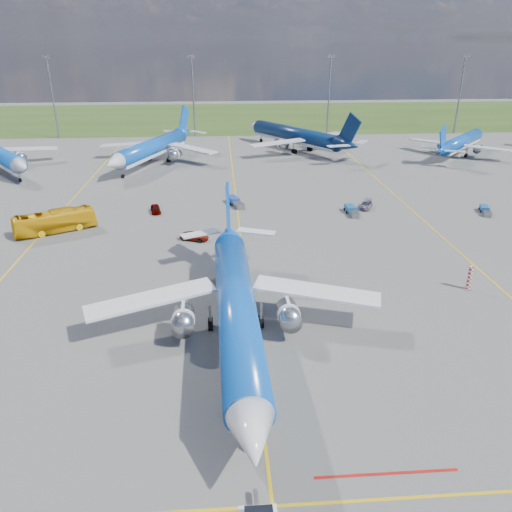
{
  "coord_description": "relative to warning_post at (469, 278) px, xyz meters",
  "views": [
    {
      "loc": [
        -2.66,
        -42.4,
        27.22
      ],
      "look_at": [
        1.14,
        10.39,
        4.0
      ],
      "focal_mm": 35.0,
      "sensor_mm": 36.0,
      "label": 1
    }
  ],
  "objects": [
    {
      "name": "baggage_tug_w",
      "position": [
        -6.9,
        28.04,
        -0.98
      ],
      "size": [
        1.46,
        4.99,
        1.12
      ],
      "rotation": [
        0.0,
        0.0,
        0.02
      ],
      "color": "#17528B",
      "rests_on": "ground"
    },
    {
      "name": "bg_jet_ne",
      "position": [
        32.12,
        71.96,
        -1.5
      ],
      "size": [
        43.75,
        44.42,
        9.28
      ],
      "primitive_type": null,
      "rotation": [
        0.0,
        0.0,
        2.41
      ],
      "color": "blue",
      "rests_on": "ground"
    },
    {
      "name": "main_airliner",
      "position": [
        -27.52,
        -9.28,
        -1.5
      ],
      "size": [
        32.55,
        42.2,
        10.87
      ],
      "primitive_type": null,
      "rotation": [
        0.0,
        0.0,
        0.02
      ],
      "color": "blue",
      "rests_on": "ground"
    },
    {
      "name": "ground",
      "position": [
        -26.0,
        -8.0,
        -1.5
      ],
      "size": [
        400.0,
        400.0,
        0.0
      ],
      "primitive_type": "plane",
      "color": "#535350",
      "rests_on": "ground"
    },
    {
      "name": "bg_jet_nnw",
      "position": [
        -44.3,
        67.19,
        -1.5
      ],
      "size": [
        44.7,
        50.44,
        10.95
      ],
      "primitive_type": null,
      "rotation": [
        0.0,
        0.0,
        -0.37
      ],
      "color": "blue",
      "rests_on": "ground"
    },
    {
      "name": "service_car_c",
      "position": [
        -3.64,
        30.78,
        -0.88
      ],
      "size": [
        3.44,
        4.62,
        1.24
      ],
      "primitive_type": "imported",
      "rotation": [
        0.0,
        0.0,
        -0.45
      ],
      "color": "#999999",
      "rests_on": "ground"
    },
    {
      "name": "baggage_tug_c",
      "position": [
        -26.3,
        34.2,
        -0.93
      ],
      "size": [
        3.1,
        5.63,
        1.22
      ],
      "rotation": [
        0.0,
        0.0,
        0.32
      ],
      "color": "#183D94",
      "rests_on": "ground"
    },
    {
      "name": "baggage_tug_e",
      "position": [
        15.71,
        26.71,
        -1.03
      ],
      "size": [
        2.44,
        4.61,
        1.0
      ],
      "rotation": [
        0.0,
        0.0,
        -0.3
      ],
      "color": "#174F8E",
      "rests_on": "ground"
    },
    {
      "name": "floodlight_masts",
      "position": [
        -16.0,
        102.0,
        11.06
      ],
      "size": [
        202.2,
        0.5,
        22.7
      ],
      "color": "slate",
      "rests_on": "ground"
    },
    {
      "name": "bg_jet_nw",
      "position": [
        -77.89,
        63.24,
        -1.5
      ],
      "size": [
        48.4,
        50.14,
        10.44
      ],
      "primitive_type": null,
      "rotation": [
        0.0,
        0.0,
        0.66
      ],
      "color": "blue",
      "rests_on": "ground"
    },
    {
      "name": "warning_post",
      "position": [
        0.0,
        0.0,
        0.0
      ],
      "size": [
        0.5,
        0.5,
        3.0
      ],
      "primitive_type": "cylinder",
      "color": "red",
      "rests_on": "ground"
    },
    {
      "name": "service_car_b",
      "position": [
        -32.73,
        17.98,
        -0.92
      ],
      "size": [
        4.59,
        3.3,
        1.16
      ],
      "primitive_type": "imported",
      "rotation": [
        0.0,
        0.0,
        1.2
      ],
      "color": "#999999",
      "rests_on": "ground"
    },
    {
      "name": "service_car_a",
      "position": [
        -39.85,
        31.08,
        -0.86
      ],
      "size": [
        2.24,
        4.0,
        1.29
      ],
      "primitive_type": "imported",
      "rotation": [
        0.0,
        0.0,
        0.2
      ],
      "color": "#999999",
      "rests_on": "ground"
    },
    {
      "name": "taxiway_lines",
      "position": [
        -25.83,
        19.7,
        -1.49
      ],
      "size": [
        60.25,
        160.0,
        0.02
      ],
      "color": "gold",
      "rests_on": "ground"
    },
    {
      "name": "apron_bus",
      "position": [
        -53.98,
        22.84,
        0.17
      ],
      "size": [
        11.92,
        8.15,
        3.35
      ],
      "primitive_type": "imported",
      "rotation": [
        0.0,
        0.0,
        2.06
      ],
      "color": "#ECAF0D",
      "rests_on": "ground"
    },
    {
      "name": "uld_container",
      "position": [
        -27.78,
        -19.27,
        -0.67
      ],
      "size": [
        2.26,
        2.51,
        1.66
      ],
      "primitive_type": "cube",
      "rotation": [
        0.0,
        0.0,
        0.34
      ],
      "color": "#0B489D",
      "rests_on": "ground"
    },
    {
      "name": "grass_strip",
      "position": [
        -26.0,
        142.0,
        -1.5
      ],
      "size": [
        400.0,
        80.0,
        0.01
      ],
      "primitive_type": "cube",
      "color": "#2D4719",
      "rests_on": "ground"
    },
    {
      "name": "bg_jet_n",
      "position": [
        -9.07,
        79.81,
        -1.5
      ],
      "size": [
        51.5,
        54.57,
        11.4
      ],
      "primitive_type": null,
      "rotation": [
        0.0,
        0.0,
        3.72
      ],
      "color": "#081E45",
      "rests_on": "ground"
    }
  ]
}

